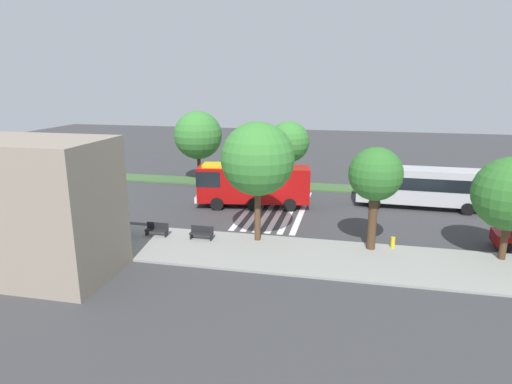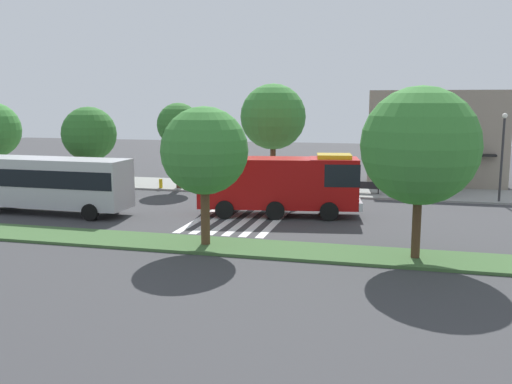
# 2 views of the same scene
# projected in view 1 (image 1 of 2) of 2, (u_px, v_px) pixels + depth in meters

# --- Properties ---
(ground_plane) EXTENTS (120.00, 120.00, 0.00)m
(ground_plane) POSITION_uv_depth(u_px,v_px,m) (273.00, 209.00, 37.55)
(ground_plane) COLOR #38383A
(sidewalk) EXTENTS (60.00, 5.97, 0.14)m
(sidewalk) POSITION_uv_depth(u_px,v_px,m) (245.00, 251.00, 28.25)
(sidewalk) COLOR gray
(sidewalk) RESTS_ON ground_plane
(median_strip) EXTENTS (60.00, 3.00, 0.14)m
(median_strip) POSITION_uv_depth(u_px,v_px,m) (288.00, 186.00, 45.41)
(median_strip) COLOR #3D6033
(median_strip) RESTS_ON ground_plane
(crosswalk) EXTENTS (4.95, 12.30, 0.01)m
(crosswalk) POSITION_uv_depth(u_px,v_px,m) (276.00, 209.00, 37.50)
(crosswalk) COLOR silver
(crosswalk) RESTS_ON ground_plane
(fire_truck) EXTENTS (9.96, 4.03, 3.76)m
(fire_truck) POSITION_uv_depth(u_px,v_px,m) (249.00, 184.00, 37.72)
(fire_truck) COLOR #A50C0C
(fire_truck) RESTS_ON ground_plane
(transit_bus) EXTENTS (10.51, 3.05, 3.42)m
(transit_bus) POSITION_uv_depth(u_px,v_px,m) (420.00, 185.00, 37.40)
(transit_bus) COLOR #B2B2B7
(transit_bus) RESTS_ON ground_plane
(bus_stop_shelter) EXTENTS (3.50, 1.40, 2.46)m
(bus_stop_shelter) POSITION_uv_depth(u_px,v_px,m) (103.00, 208.00, 31.19)
(bus_stop_shelter) COLOR #4C4C51
(bus_stop_shelter) RESTS_ON sidewalk
(bench_near_shelter) EXTENTS (1.60, 0.50, 0.90)m
(bench_near_shelter) POSITION_uv_depth(u_px,v_px,m) (157.00, 229.00, 30.71)
(bench_near_shelter) COLOR black
(bench_near_shelter) RESTS_ON sidewalk
(bench_west_of_shelter) EXTENTS (1.60, 0.50, 0.90)m
(bench_west_of_shelter) POSITION_uv_depth(u_px,v_px,m) (202.00, 233.00, 30.02)
(bench_west_of_shelter) COLOR black
(bench_west_of_shelter) RESTS_ON sidewalk
(street_lamp) EXTENTS (0.36, 0.36, 5.94)m
(street_lamp) POSITION_uv_depth(u_px,v_px,m) (52.00, 177.00, 32.84)
(street_lamp) COLOR #2D2D30
(street_lamp) RESTS_ON sidewalk
(storefront_building) EXTENTS (10.64, 6.12, 7.70)m
(storefront_building) POSITION_uv_depth(u_px,v_px,m) (17.00, 208.00, 24.41)
(storefront_building) COLOR gray
(storefront_building) RESTS_ON ground_plane
(sidewalk_tree_west) EXTENTS (4.38, 4.38, 6.29)m
(sidewalk_tree_west) POSITION_uv_depth(u_px,v_px,m) (511.00, 194.00, 25.82)
(sidewalk_tree_west) COLOR #47301E
(sidewalk_tree_west) RESTS_ON sidewalk
(sidewalk_tree_center) EXTENTS (3.34, 3.34, 6.60)m
(sidewalk_tree_center) POSITION_uv_depth(u_px,v_px,m) (376.00, 175.00, 27.25)
(sidewalk_tree_center) COLOR #47301E
(sidewalk_tree_center) RESTS_ON sidewalk
(sidewalk_tree_east) EXTENTS (4.84, 4.84, 8.00)m
(sidewalk_tree_east) POSITION_uv_depth(u_px,v_px,m) (258.00, 159.00, 28.64)
(sidewalk_tree_east) COLOR #513823
(sidewalk_tree_east) RESTS_ON sidewalk
(median_tree_far_west) EXTENTS (4.10, 4.10, 6.50)m
(median_tree_far_west) POSITION_uv_depth(u_px,v_px,m) (289.00, 142.00, 44.27)
(median_tree_far_west) COLOR #513823
(median_tree_far_west) RESTS_ON median_strip
(median_tree_west) EXTENTS (5.03, 5.03, 7.38)m
(median_tree_west) POSITION_uv_depth(u_px,v_px,m) (198.00, 135.00, 46.18)
(median_tree_west) COLOR #47301E
(median_tree_west) RESTS_ON median_strip
(fire_hydrant) EXTENTS (0.28, 0.28, 0.70)m
(fire_hydrant) POSITION_uv_depth(u_px,v_px,m) (393.00, 242.00, 28.56)
(fire_hydrant) COLOR gold
(fire_hydrant) RESTS_ON sidewalk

